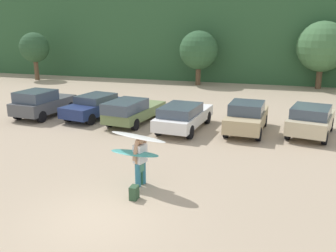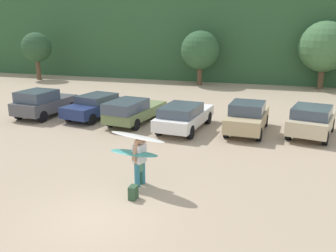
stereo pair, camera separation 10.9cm
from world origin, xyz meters
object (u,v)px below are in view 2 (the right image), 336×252
(surfboard_teal, at_px, (134,153))
(backpack_dropped, at_px, (133,193))
(person_child, at_px, (139,169))
(surfboard_white, at_px, (137,137))
(parked_car_champagne, at_px, (312,120))
(person_adult, at_px, (140,158))
(parked_car_tan, at_px, (247,117))
(parked_car_white, at_px, (184,116))
(parked_car_olive_green, at_px, (133,110))
(parked_car_dark_gray, at_px, (43,103))
(parked_car_navy, at_px, (96,106))

(surfboard_teal, xyz_separation_m, backpack_dropped, (0.34, -0.94, -0.99))
(person_child, height_order, surfboard_white, surfboard_white)
(parked_car_champagne, relative_size, person_adult, 2.39)
(parked_car_tan, bearing_deg, parked_car_white, 102.71)
(parked_car_tan, bearing_deg, person_adult, 162.42)
(parked_car_white, distance_m, person_child, 7.26)
(parked_car_white, relative_size, surfboard_teal, 2.69)
(person_child, xyz_separation_m, backpack_dropped, (0.21, -1.06, -0.39))
(person_adult, distance_m, surfboard_teal, 0.30)
(parked_car_tan, distance_m, surfboard_white, 8.45)
(parked_car_champagne, relative_size, person_child, 3.84)
(parked_car_white, distance_m, person_adult, 7.22)
(parked_car_champagne, bearing_deg, parked_car_white, 109.10)
(parked_car_olive_green, distance_m, parked_car_tan, 6.34)
(parked_car_white, xyz_separation_m, parked_car_tan, (3.25, 0.54, 0.05))
(parked_car_olive_green, height_order, surfboard_teal, parked_car_olive_green)
(parked_car_white, relative_size, person_adult, 2.77)
(surfboard_teal, bearing_deg, parked_car_champagne, -123.00)
(surfboard_teal, bearing_deg, parked_car_dark_gray, -36.17)
(parked_car_dark_gray, distance_m, parked_car_white, 8.94)
(surfboard_white, bearing_deg, person_adult, -96.13)
(person_adult, bearing_deg, parked_car_navy, -38.01)
(parked_car_champagne, height_order, person_adult, person_adult)
(person_child, bearing_deg, parked_car_champagne, -111.20)
(parked_car_champagne, bearing_deg, surfboard_teal, 154.42)
(parked_car_white, xyz_separation_m, surfboard_white, (0.26, -7.30, 1.02))
(parked_car_olive_green, relative_size, surfboard_white, 2.03)
(parked_car_navy, relative_size, person_adult, 2.60)
(surfboard_white, bearing_deg, parked_car_dark_gray, -21.44)
(backpack_dropped, bearing_deg, parked_car_tan, 72.70)
(parked_car_champagne, bearing_deg, backpack_dropped, 158.84)
(person_child, bearing_deg, backpack_dropped, 116.85)
(surfboard_teal, bearing_deg, parked_car_tan, -107.08)
(parked_car_white, height_order, person_child, parked_car_white)
(parked_car_navy, xyz_separation_m, parked_car_olive_green, (2.65, -0.63, 0.03))
(parked_car_navy, relative_size, person_child, 4.18)
(parked_car_olive_green, xyz_separation_m, surfboard_teal, (3.24, -7.80, 0.45))
(surfboard_white, distance_m, surfboard_teal, 0.59)
(parked_car_navy, relative_size, surfboard_teal, 2.52)
(surfboard_teal, bearing_deg, person_adult, -129.23)
(parked_car_olive_green, height_order, person_adult, person_adult)
(parked_car_olive_green, distance_m, surfboard_white, 8.49)
(parked_car_white, bearing_deg, person_adult, -172.53)
(parked_car_white, distance_m, parked_car_tan, 3.29)
(parked_car_champagne, bearing_deg, parked_car_tan, 106.94)
(parked_car_dark_gray, xyz_separation_m, surfboard_teal, (9.09, -7.75, 0.36))
(parked_car_navy, height_order, backpack_dropped, parked_car_navy)
(parked_car_dark_gray, relative_size, person_child, 3.78)
(parked_car_champagne, height_order, surfboard_teal, parked_car_champagne)
(parked_car_navy, bearing_deg, backpack_dropped, -135.70)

